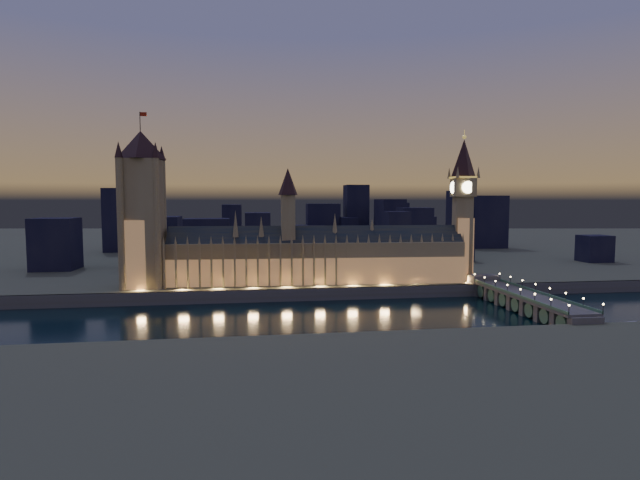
{
  "coord_description": "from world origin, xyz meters",
  "views": [
    {
      "loc": [
        -41.17,
        -273.5,
        64.47
      ],
      "look_at": [
        5.0,
        55.0,
        38.0
      ],
      "focal_mm": 28.0,
      "sensor_mm": 36.0,
      "label": 1
    }
  ],
  "objects": [
    {
      "name": "river_boat",
      "position": [
        136.64,
        -58.0,
        1.56
      ],
      "size": [
        47.73,
        14.01,
        4.5
      ],
      "color": "#4B4B40",
      "rests_on": "ground"
    },
    {
      "name": "elizabeth_tower",
      "position": [
        108.0,
        61.92,
        66.8
      ],
      "size": [
        18.0,
        18.0,
        105.58
      ],
      "color": "olive",
      "rests_on": "north_bank"
    },
    {
      "name": "embankment_wall",
      "position": [
        0.0,
        41.0,
        4.0
      ],
      "size": [
        2000.0,
        2.5,
        8.0
      ],
      "primitive_type": "cube",
      "color": "#4B4B40",
      "rests_on": "ground"
    },
    {
      "name": "victoria_tower",
      "position": [
        -110.0,
        61.92,
        63.76
      ],
      "size": [
        31.68,
        31.68,
        112.73
      ],
      "color": "olive",
      "rests_on": "north_bank"
    },
    {
      "name": "ground_plane",
      "position": [
        0.0,
        0.0,
        0.0
      ],
      "size": [
        2000.0,
        2000.0,
        0.0
      ],
      "primitive_type": "plane",
      "color": "black",
      "rests_on": "ground"
    },
    {
      "name": "westminster_bridge",
      "position": [
        116.64,
        -3.45,
        5.99
      ],
      "size": [
        18.74,
        113.0,
        15.9
      ],
      "color": "#4B4B40",
      "rests_on": "ground"
    },
    {
      "name": "city_backdrop",
      "position": [
        39.56,
        247.73,
        31.23
      ],
      "size": [
        500.34,
        215.63,
        74.24
      ],
      "color": "black",
      "rests_on": "north_bank"
    },
    {
      "name": "palace_of_westminster",
      "position": [
        3.33,
        61.74,
        26.37
      ],
      "size": [
        202.0,
        29.2,
        78.0
      ],
      "color": "olive",
      "rests_on": "north_bank"
    },
    {
      "name": "north_bank",
      "position": [
        0.0,
        520.0,
        4.0
      ],
      "size": [
        2000.0,
        960.0,
        8.0
      ],
      "primitive_type": "cube",
      "color": "#494B39",
      "rests_on": "ground"
    }
  ]
}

